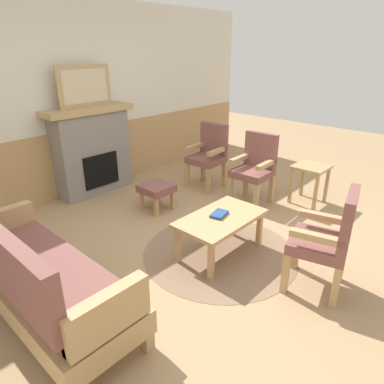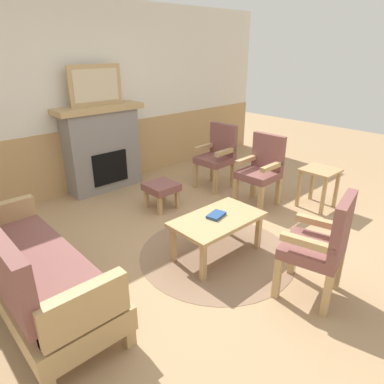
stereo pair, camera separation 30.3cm
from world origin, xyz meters
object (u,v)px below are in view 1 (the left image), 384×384
at_px(footstool, 157,190).
at_px(armchair_front_left, 328,237).
at_px(framed_picture, 85,86).
at_px(book_on_table, 219,214).
at_px(couch, 40,278).
at_px(fireplace, 92,150).
at_px(coffee_table, 221,221).
at_px(armchair_near_fireplace, 255,166).
at_px(armchair_by_window_left, 209,153).
at_px(side_table, 311,174).

bearing_deg(footstool, armchair_front_left, -92.95).
xyz_separation_m(framed_picture, book_on_table, (-0.08, -2.45, -1.10)).
bearing_deg(couch, fireplace, 48.51).
height_order(fireplace, book_on_table, fireplace).
distance_m(framed_picture, coffee_table, 2.75).
bearing_deg(coffee_table, book_on_table, 75.17).
xyz_separation_m(fireplace, armchair_near_fireplace, (1.30, -2.00, -0.11)).
relative_size(coffee_table, book_on_table, 4.73).
xyz_separation_m(coffee_table, armchair_near_fireplace, (1.39, 0.49, 0.15)).
bearing_deg(armchair_by_window_left, book_on_table, -137.00).
bearing_deg(coffee_table, armchair_front_left, -81.10).
xyz_separation_m(fireplace, armchair_front_left, (0.08, -3.53, -0.11)).
height_order(framed_picture, coffee_table, framed_picture).
bearing_deg(footstool, armchair_by_window_left, 2.46).
distance_m(framed_picture, armchair_near_fireplace, 2.59).
xyz_separation_m(couch, book_on_table, (1.72, -0.42, 0.06)).
bearing_deg(fireplace, framed_picture, 90.00).
bearing_deg(armchair_near_fireplace, armchair_front_left, -128.56).
xyz_separation_m(armchair_front_left, side_table, (1.72, 0.94, -0.10)).
bearing_deg(footstool, fireplace, 99.57).
height_order(coffee_table, footstool, coffee_table).
height_order(fireplace, armchair_near_fireplace, fireplace).
xyz_separation_m(fireplace, side_table, (1.80, -2.59, -0.22)).
distance_m(footstool, armchair_by_window_left, 1.18).
height_order(fireplace, coffee_table, fireplace).
relative_size(fireplace, couch, 0.72).
relative_size(fireplace, armchair_near_fireplace, 1.33).
bearing_deg(side_table, book_on_table, 175.89).
relative_size(framed_picture, armchair_front_left, 0.82).
xyz_separation_m(coffee_table, armchair_front_left, (0.16, -1.05, 0.15)).
height_order(coffee_table, book_on_table, book_on_table).
distance_m(framed_picture, couch, 2.96).
relative_size(book_on_table, armchair_front_left, 0.21).
bearing_deg(armchair_near_fireplace, couch, -179.22).
relative_size(framed_picture, coffee_table, 0.83).
xyz_separation_m(framed_picture, armchair_front_left, (0.08, -3.53, -1.02)).
relative_size(armchair_near_fireplace, armchair_front_left, 1.00).
bearing_deg(framed_picture, armchair_by_window_left, -39.83).
bearing_deg(armchair_near_fireplace, coffee_table, -160.65).
height_order(fireplace, armchair_by_window_left, fireplace).
xyz_separation_m(couch, armchair_near_fireplace, (3.10, 0.04, 0.14)).
xyz_separation_m(fireplace, armchair_by_window_left, (1.35, -1.12, -0.11)).
height_order(coffee_table, armchair_front_left, armchair_front_left).
relative_size(framed_picture, footstool, 2.00).
height_order(fireplace, side_table, fireplace).
xyz_separation_m(book_on_table, footstool, (0.28, 1.28, -0.17)).
xyz_separation_m(framed_picture, couch, (-1.80, -2.04, -1.16)).
distance_m(fireplace, armchair_near_fireplace, 2.38).
bearing_deg(armchair_near_fireplace, side_table, -49.97).
relative_size(book_on_table, armchair_by_window_left, 0.21).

